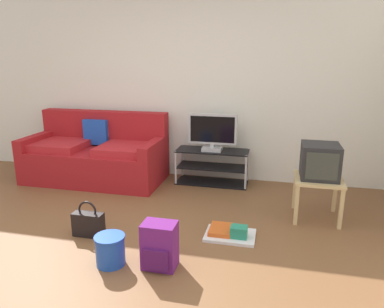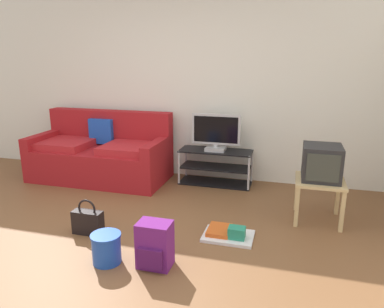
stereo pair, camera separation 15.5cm
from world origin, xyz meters
The scene contains 11 objects.
ground_plane centered at (0.00, 0.00, -0.01)m, with size 9.00×9.80×0.02m, color brown.
wall_back centered at (0.00, 2.45, 1.35)m, with size 9.00×0.10×2.70m, color silver.
couch centered at (-1.03, 1.93, 0.35)m, with size 1.91×0.91×0.94m.
tv_stand centered at (0.60, 2.14, 0.24)m, with size 0.98×0.39×0.47m.
flat_tv centered at (0.60, 2.11, 0.72)m, with size 0.65×0.22×0.50m.
side_table centered at (1.90, 1.29, 0.38)m, with size 0.50×0.50×0.46m.
crt_tv centered at (1.90, 1.31, 0.64)m, with size 0.38×0.40×0.36m.
backpack centered at (0.54, 0.00, 0.19)m, with size 0.28×0.27×0.39m.
handbag centered at (-0.31, 0.35, 0.13)m, with size 0.30×0.12×0.36m.
cleaning_bucket centered at (0.12, -0.06, 0.14)m, with size 0.26×0.26×0.26m.
floor_tray centered at (1.04, 0.65, 0.04)m, with size 0.49×0.34×0.14m.
Camera 2 is at (1.56, -2.50, 1.71)m, focal length 33.67 mm.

